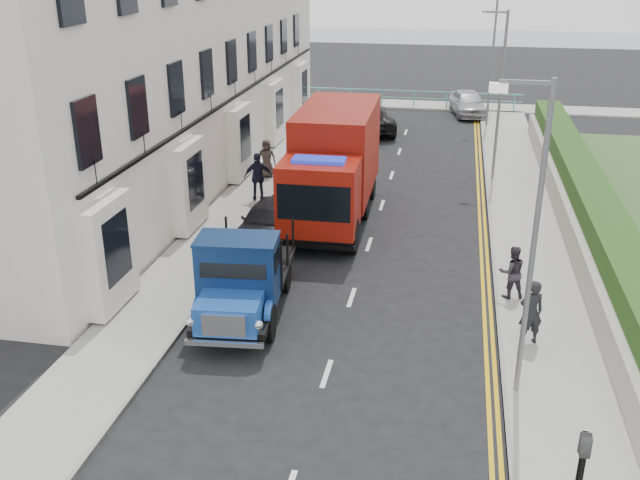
{
  "coord_description": "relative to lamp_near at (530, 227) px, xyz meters",
  "views": [
    {
      "loc": [
        2.51,
        -16.01,
        9.25
      ],
      "look_at": [
        -1.06,
        2.73,
        1.4
      ],
      "focal_mm": 40.0,
      "sensor_mm": 36.0,
      "label": 1
    }
  ],
  "objects": [
    {
      "name": "pavement_west",
      "position": [
        -9.38,
        11.0,
        -3.94
      ],
      "size": [
        2.4,
        38.0,
        0.12
      ],
      "primitive_type": "cube",
      "color": "gray",
      "rests_on": "ground"
    },
    {
      "name": "pedestrian_east_near",
      "position": [
        0.53,
        2.17,
        -3.03
      ],
      "size": [
        0.71,
        0.57,
        1.69
      ],
      "primitive_type": "imported",
      "rotation": [
        0.0,
        0.0,
        3.45
      ],
      "color": "black",
      "rests_on": "pavement_east"
    },
    {
      "name": "seafront_car_right",
      "position": [
        -0.92,
        29.0,
        -3.27
      ],
      "size": [
        2.52,
        4.54,
        1.46
      ],
      "primitive_type": "imported",
      "rotation": [
        0.0,
        0.0,
        0.19
      ],
      "color": "#AAAAAF",
      "rests_on": "ground"
    },
    {
      "name": "ground",
      "position": [
        -4.18,
        2.0,
        -4.0
      ],
      "size": [
        120.0,
        120.0,
        0.0
      ],
      "primitive_type": "plane",
      "color": "black",
      "rests_on": "ground"
    },
    {
      "name": "lamp_mid",
      "position": [
        0.0,
        16.0,
        0.0
      ],
      "size": [
        1.23,
        0.18,
        7.0
      ],
      "color": "slate",
      "rests_on": "ground"
    },
    {
      "name": "lamp_far",
      "position": [
        0.0,
        26.0,
        0.0
      ],
      "size": [
        1.23,
        0.18,
        7.0
      ],
      "color": "slate",
      "rests_on": "ground"
    },
    {
      "name": "garden_east",
      "position": [
        3.03,
        11.0,
        -3.1
      ],
      "size": [
        1.45,
        28.0,
        1.75
      ],
      "color": "#B2AD9E",
      "rests_on": "ground"
    },
    {
      "name": "promenade",
      "position": [
        -4.18,
        31.0,
        -3.94
      ],
      "size": [
        30.0,
        2.5,
        0.12
      ],
      "primitive_type": "cube",
      "color": "gray",
      "rests_on": "ground"
    },
    {
      "name": "pavement_east",
      "position": [
        1.12,
        11.0,
        -3.94
      ],
      "size": [
        2.6,
        38.0,
        0.12
      ],
      "primitive_type": "cube",
      "color": "gray",
      "rests_on": "ground"
    },
    {
      "name": "sea_plane",
      "position": [
        -4.18,
        62.0,
        -4.0
      ],
      "size": [
        120.0,
        120.0,
        0.0
      ],
      "primitive_type": "plane",
      "color": "slate",
      "rests_on": "ground"
    },
    {
      "name": "pedestrian_west_far",
      "position": [
        -9.4,
        14.41,
        -3.06
      ],
      "size": [
        0.86,
        0.63,
        1.62
      ],
      "primitive_type": "imported",
      "rotation": [
        0.0,
        0.0,
        0.14
      ],
      "color": "#40342E",
      "rests_on": "pavement_west"
    },
    {
      "name": "parked_car_rear",
      "position": [
        -7.78,
        14.67,
        -3.31
      ],
      "size": [
        2.03,
        4.8,
        1.38
      ],
      "primitive_type": "imported",
      "rotation": [
        0.0,
        0.0,
        0.02
      ],
      "color": "#A7A7AB",
      "rests_on": "ground"
    },
    {
      "name": "bedford_lorry",
      "position": [
        -6.85,
        2.05,
        -2.88
      ],
      "size": [
        2.48,
        5.31,
        2.44
      ],
      "rotation": [
        0.0,
        0.0,
        0.09
      ],
      "color": "black",
      "rests_on": "ground"
    },
    {
      "name": "terrace_west",
      "position": [
        -13.65,
        15.0,
        3.17
      ],
      "size": [
        6.31,
        30.2,
        14.25
      ],
      "color": "silver",
      "rests_on": "ground"
    },
    {
      "name": "lamp_near",
      "position": [
        0.0,
        0.0,
        0.0
      ],
      "size": [
        1.23,
        0.18,
        7.0
      ],
      "color": "slate",
      "rests_on": "ground"
    },
    {
      "name": "pedestrian_west_near",
      "position": [
        -8.93,
        11.4,
        -2.94
      ],
      "size": [
        1.19,
        0.8,
        1.88
      ],
      "primitive_type": "imported",
      "rotation": [
        0.0,
        0.0,
        3.49
      ],
      "color": "black",
      "rests_on": "pavement_west"
    },
    {
      "name": "pedestrian_east_far",
      "position": [
        0.22,
        4.65,
        -3.11
      ],
      "size": [
        0.86,
        0.74,
        1.54
      ],
      "primitive_type": "imported",
      "rotation": [
        0.0,
        0.0,
        3.37
      ],
      "color": "#312C36",
      "rests_on": "pavement_east"
    },
    {
      "name": "red_lorry",
      "position": [
        -5.79,
        10.22,
        -1.89
      ],
      "size": [
        2.69,
        7.61,
        3.96
      ],
      "rotation": [
        0.0,
        0.0,
        0.02
      ],
      "color": "black",
      "rests_on": "ground"
    },
    {
      "name": "seafront_car_left",
      "position": [
        -6.31,
        23.89,
        -3.25
      ],
      "size": [
        3.86,
        5.87,
        1.5
      ],
      "primitive_type": "imported",
      "rotation": [
        0.0,
        0.0,
        3.42
      ],
      "color": "black",
      "rests_on": "ground"
    },
    {
      "name": "parked_car_front",
      "position": [
        -7.62,
        7.85,
        -3.32
      ],
      "size": [
        1.99,
        4.1,
        1.35
      ],
      "primitive_type": "imported",
      "rotation": [
        0.0,
        0.0,
        -0.1
      ],
      "color": "black",
      "rests_on": "ground"
    },
    {
      "name": "parked_car_mid",
      "position": [
        -6.78,
        9.0,
        -3.38
      ],
      "size": [
        1.42,
        3.77,
        1.23
      ],
      "primitive_type": "imported",
      "rotation": [
        0.0,
        0.0,
        -0.03
      ],
      "color": "#66A7DB",
      "rests_on": "ground"
    },
    {
      "name": "seafront_railing",
      "position": [
        -4.18,
        30.2,
        -3.42
      ],
      "size": [
        13.0,
        0.08,
        1.11
      ],
      "color": "#59B2A5",
      "rests_on": "ground"
    }
  ]
}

